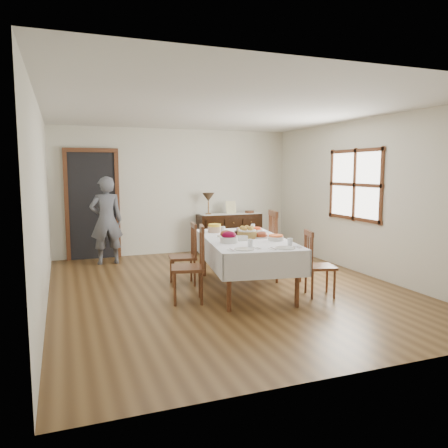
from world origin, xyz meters
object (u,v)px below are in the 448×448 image
object	(u,v)px
chair_left_near	(192,263)
person	(106,218)
sideboard	(229,233)
dining_table	(245,244)
chair_right_near	(317,263)
chair_right_far	(282,245)
chair_left_far	(186,254)
table_lamp	(208,198)

from	to	relation	value
chair_left_near	person	size ratio (longest dim) A/B	0.59
sideboard	person	size ratio (longest dim) A/B	0.78
dining_table	person	world-z (taller)	person
sideboard	chair_right_near	bearing A→B (deg)	-91.10
chair_right_near	chair_right_far	world-z (taller)	chair_right_far
chair_left_far	person	size ratio (longest dim) A/B	0.54
sideboard	table_lamp	bearing A→B (deg)	179.00
table_lamp	chair_right_far	bearing A→B (deg)	-81.83
chair_left_far	person	bearing A→B (deg)	-146.18
chair_right_near	chair_right_far	bearing A→B (deg)	16.47
table_lamp	chair_left_far	bearing A→B (deg)	-116.21
dining_table	sideboard	distance (m)	3.05
chair_left_near	person	distance (m)	2.99
person	table_lamp	world-z (taller)	person
chair_right_far	dining_table	bearing A→B (deg)	124.23
chair_right_near	sideboard	xyz separation A→B (m)	(0.07, 3.56, -0.06)
dining_table	sideboard	xyz separation A→B (m)	(0.88, 2.91, -0.26)
dining_table	chair_right_far	distance (m)	0.86
chair_left_near	chair_left_far	world-z (taller)	chair_left_near
chair_left_near	sideboard	world-z (taller)	chair_left_near
chair_left_near	chair_left_far	size ratio (longest dim) A/B	1.08
table_lamp	dining_table	bearing A→B (deg)	-98.03
dining_table	chair_right_near	bearing A→B (deg)	-30.33
chair_left_far	chair_right_near	xyz separation A→B (m)	(1.54, -1.25, -0.01)
chair_left_far	chair_right_near	size ratio (longest dim) A/B	1.03
chair_left_near	dining_table	bearing A→B (deg)	122.10
chair_left_far	chair_right_far	world-z (taller)	chair_right_far
chair_right_near	table_lamp	bearing A→B (deg)	21.23
chair_left_far	person	world-z (taller)	person
dining_table	chair_left_far	xyz separation A→B (m)	(-0.73, 0.59, -0.20)
person	sideboard	bearing A→B (deg)	-174.88
chair_left_near	chair_right_near	distance (m)	1.75
sideboard	chair_right_far	bearing A→B (deg)	-92.13
chair_left_near	table_lamp	bearing A→B (deg)	171.22
dining_table	table_lamp	bearing A→B (deg)	90.50
chair_left_far	sideboard	distance (m)	2.82
chair_left_near	chair_right_far	size ratio (longest dim) A/B	0.92
chair_left_near	chair_right_far	distance (m)	1.80
dining_table	chair_left_near	xyz separation A→B (m)	(-0.90, -0.31, -0.16)
person	table_lamp	bearing A→B (deg)	-172.95
dining_table	chair_right_near	size ratio (longest dim) A/B	2.57
dining_table	person	bearing A→B (deg)	132.51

